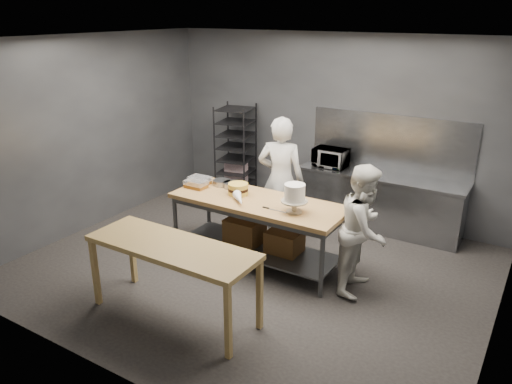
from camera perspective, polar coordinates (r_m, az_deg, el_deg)
ground at (r=6.91m, az=-0.33°, el=-8.64°), size 6.00×6.00×0.00m
back_wall at (r=8.48m, az=8.73°, el=7.48°), size 6.00×0.04×3.00m
work_table at (r=6.85m, az=0.37°, el=-3.57°), size 2.40×0.90×0.92m
near_counter at (r=5.62m, az=-9.56°, el=-6.75°), size 2.00×0.70×0.90m
back_counter at (r=8.16m, az=13.88°, el=-1.09°), size 2.60×0.60×0.90m
splashback_panel at (r=8.17m, az=15.08°, el=5.45°), size 2.60×0.02×0.90m
speed_rack at (r=9.08m, az=-2.32°, el=4.34°), size 0.72×0.76×1.75m
chef_behind at (r=7.40m, az=2.84°, el=1.41°), size 0.79×0.63×1.90m
chef_right at (r=6.21m, az=12.23°, el=-4.18°), size 0.66×0.82×1.63m
microwave at (r=8.26m, az=8.50°, el=3.92°), size 0.54×0.37×0.30m
frosted_cake_stand at (r=6.23m, az=4.43°, el=-0.31°), size 0.34×0.34×0.37m
layer_cake at (r=6.87m, az=-2.05°, el=0.34°), size 0.28×0.28×0.16m
cake_pans at (r=7.28m, az=-4.40°, el=1.10°), size 0.78×0.35×0.07m
piping_bag at (r=6.56m, az=-1.92°, el=-0.82°), size 0.35×0.36×0.12m
offset_spatula at (r=6.38m, az=1.81°, el=-1.98°), size 0.37×0.02×0.02m
pastry_clamshells at (r=7.27m, az=-6.66°, el=1.13°), size 0.37×0.37×0.11m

